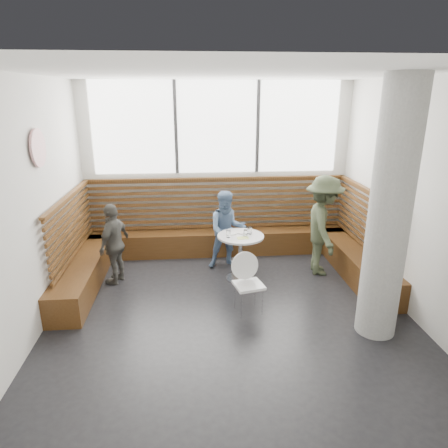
{
  "coord_description": "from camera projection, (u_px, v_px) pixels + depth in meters",
  "views": [
    {
      "loc": [
        -0.52,
        -4.97,
        2.97
      ],
      "look_at": [
        0.0,
        1.0,
        1.0
      ],
      "focal_mm": 32.0,
      "sensor_mm": 36.0,
      "label": 1
    }
  ],
  "objects": [
    {
      "name": "room",
      "position": [
        231.0,
        204.0,
        5.18
      ],
      "size": [
        5.0,
        5.0,
        3.2
      ],
      "color": "silver",
      "rests_on": "ground"
    },
    {
      "name": "plate_near",
      "position": [
        231.0,
        233.0,
        6.54
      ],
      "size": [
        0.19,
        0.19,
        0.01
      ],
      "primitive_type": "cylinder",
      "color": "white",
      "rests_on": "cafe_table"
    },
    {
      "name": "glass_left",
      "position": [
        228.0,
        234.0,
        6.36
      ],
      "size": [
        0.07,
        0.07,
        0.12
      ],
      "primitive_type": "cylinder",
      "color": "white",
      "rests_on": "cafe_table"
    },
    {
      "name": "cafe_chair",
      "position": [
        248.0,
        278.0,
        5.62
      ],
      "size": [
        0.4,
        0.39,
        0.84
      ],
      "rotation": [
        0.0,
        0.0,
        0.23
      ],
      "color": "white",
      "rests_on": "ground"
    },
    {
      "name": "concrete_column",
      "position": [
        390.0,
        214.0,
        4.76
      ],
      "size": [
        0.5,
        0.5,
        3.2
      ],
      "primitive_type": "cylinder",
      "color": "gray",
      "rests_on": "ground"
    },
    {
      "name": "menu_card",
      "position": [
        243.0,
        238.0,
        6.34
      ],
      "size": [
        0.2,
        0.15,
        0.0
      ],
      "primitive_type": "cube",
      "rotation": [
        0.0,
        0.0,
        0.08
      ],
      "color": "#A5C64C",
      "rests_on": "cafe_table"
    },
    {
      "name": "booth",
      "position": [
        220.0,
        242.0,
        7.23
      ],
      "size": [
        5.0,
        2.5,
        1.44
      ],
      "color": "#412710",
      "rests_on": "ground"
    },
    {
      "name": "wall_art",
      "position": [
        38.0,
        148.0,
        5.14
      ],
      "size": [
        0.03,
        0.5,
        0.5
      ],
      "primitive_type": "cylinder",
      "rotation": [
        0.0,
        1.57,
        0.0
      ],
      "color": "white",
      "rests_on": "room"
    },
    {
      "name": "child_back",
      "position": [
        227.0,
        230.0,
        6.97
      ],
      "size": [
        0.71,
        0.57,
        1.39
      ],
      "primitive_type": "imported",
      "rotation": [
        0.0,
        0.0,
        0.08
      ],
      "color": "#5C7AA0",
      "rests_on": "ground"
    },
    {
      "name": "child_left",
      "position": [
        114.0,
        244.0,
        6.41
      ],
      "size": [
        0.59,
        0.85,
        1.33
      ],
      "primitive_type": "imported",
      "rotation": [
        0.0,
        0.0,
        -1.94
      ],
      "color": "#504E48",
      "rests_on": "ground"
    },
    {
      "name": "glass_right",
      "position": [
        250.0,
        230.0,
        6.52
      ],
      "size": [
        0.07,
        0.07,
        0.12
      ],
      "primitive_type": "cylinder",
      "color": "white",
      "rests_on": "cafe_table"
    },
    {
      "name": "adult_man",
      "position": [
        323.0,
        226.0,
        6.7
      ],
      "size": [
        0.76,
        1.17,
        1.7
      ],
      "primitive_type": "imported",
      "rotation": [
        0.0,
        0.0,
        1.45
      ],
      "color": "#3B442D",
      "rests_on": "ground"
    },
    {
      "name": "glass_mid",
      "position": [
        245.0,
        233.0,
        6.4
      ],
      "size": [
        0.07,
        0.07,
        0.11
      ],
      "primitive_type": "cylinder",
      "color": "white",
      "rests_on": "cafe_table"
    },
    {
      "name": "cafe_table",
      "position": [
        240.0,
        248.0,
        6.53
      ],
      "size": [
        0.76,
        0.76,
        0.78
      ],
      "color": "silver",
      "rests_on": "ground"
    },
    {
      "name": "plate_far",
      "position": [
        242.0,
        232.0,
        6.6
      ],
      "size": [
        0.21,
        0.21,
        0.02
      ],
      "primitive_type": "cylinder",
      "color": "white",
      "rests_on": "cafe_table"
    }
  ]
}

